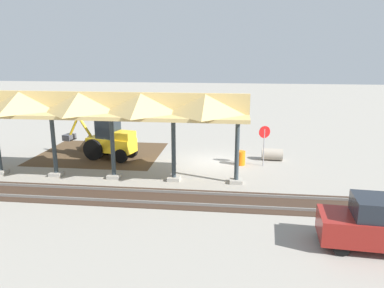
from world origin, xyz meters
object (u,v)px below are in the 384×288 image
Objects in this scene: concrete_pipe at (272,154)px; distant_parked_car at (381,224)px; backhoe at (109,140)px; stop_sign at (264,137)px; traffic_barrel at (241,158)px.

distant_parked_car is (-2.88, 11.20, 0.59)m from concrete_pipe.
stop_sign is at bearing 177.27° from backhoe.
distant_parked_car is at bearing 142.98° from backhoe.
distant_parked_car reaches higher than concrete_pipe.
distant_parked_car is at bearing 104.41° from concrete_pipe.
concrete_pipe is (-0.67, -1.35, -1.46)m from stop_sign.
concrete_pipe is at bearing -147.15° from traffic_barrel.
traffic_barrel is (-8.74, 0.47, -0.81)m from backhoe.
stop_sign is 0.59× the size of distant_parked_car.
stop_sign is 1.83× the size of concrete_pipe.
stop_sign is 2.84× the size of traffic_barrel.
distant_parked_car is at bearing 109.81° from stop_sign.
backhoe is 1.25× the size of distant_parked_car.
distant_parked_car is at bearing 116.69° from traffic_barrel.
stop_sign is at bearing 179.56° from traffic_barrel.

